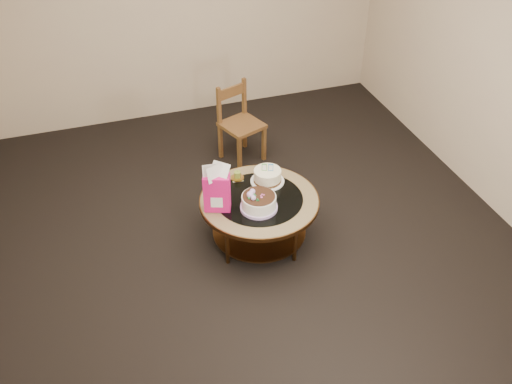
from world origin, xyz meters
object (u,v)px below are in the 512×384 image
object	(u,v)px
coffee_table	(259,206)
cream_cake	(267,176)
gift_bag	(217,188)
dining_chair	(240,123)
decorated_cake	(259,203)

from	to	relation	value
coffee_table	cream_cake	bearing A→B (deg)	54.84
coffee_table	gift_bag	world-z (taller)	gift_bag
cream_cake	dining_chair	xyz separation A→B (m)	(0.08, 1.11, -0.10)
cream_cake	gift_bag	distance (m)	0.58
dining_chair	gift_bag	bearing A→B (deg)	-135.13
coffee_table	gift_bag	bearing A→B (deg)	-176.85
dining_chair	cream_cake	bearing A→B (deg)	-115.42
coffee_table	cream_cake	world-z (taller)	cream_cake
coffee_table	dining_chair	bearing A→B (deg)	80.18
decorated_cake	cream_cake	world-z (taller)	cream_cake
decorated_cake	dining_chair	size ratio (longest dim) A/B	0.38
coffee_table	gift_bag	distance (m)	0.47
coffee_table	decorated_cake	size ratio (longest dim) A/B	3.28
coffee_table	dining_chair	distance (m)	1.33
coffee_table	cream_cake	xyz separation A→B (m)	(0.14, 0.20, 0.14)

